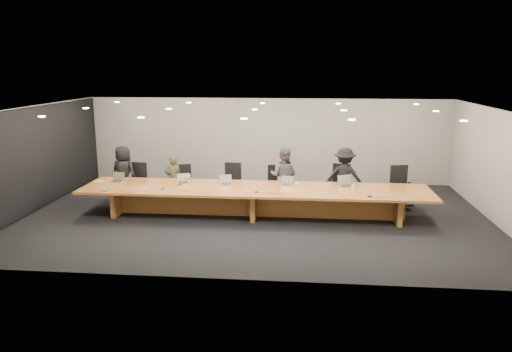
{
  "coord_description": "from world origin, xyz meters",
  "views": [
    {
      "loc": [
        1.27,
        -12.46,
        3.84
      ],
      "look_at": [
        0.0,
        0.3,
        1.0
      ],
      "focal_mm": 35.0,
      "sensor_mm": 36.0,
      "label": 1
    }
  ],
  "objects": [
    {
      "name": "lime_gadget",
      "position": [
        -4.36,
        0.34,
        0.77
      ],
      "size": [
        0.16,
        0.12,
        0.02
      ],
      "primitive_type": "cube",
      "rotation": [
        0.0,
        0.0,
        -0.3
      ],
      "color": "#50B831",
      "rests_on": "notepad"
    },
    {
      "name": "person_a",
      "position": [
        -3.95,
        1.2,
        0.8
      ],
      "size": [
        0.88,
        0.69,
        1.6
      ],
      "primitive_type": "imported",
      "rotation": [
        0.0,
        0.0,
        2.89
      ],
      "color": "black",
      "rests_on": "ground"
    },
    {
      "name": "person_d",
      "position": [
        2.38,
        1.22,
        0.82
      ],
      "size": [
        1.13,
        0.74,
        1.64
      ],
      "primitive_type": "imported",
      "rotation": [
        0.0,
        0.0,
        3.02
      ],
      "color": "black",
      "rests_on": "ground"
    },
    {
      "name": "person_c",
      "position": [
        0.7,
        1.17,
        0.82
      ],
      "size": [
        0.93,
        0.81,
        1.64
      ],
      "primitive_type": "imported",
      "rotation": [
        0.0,
        0.0,
        2.87
      ],
      "color": "#4F4F51",
      "rests_on": "ground"
    },
    {
      "name": "chair_right",
      "position": [
        2.25,
        1.18,
        0.59
      ],
      "size": [
        0.74,
        0.74,
        1.19
      ],
      "primitive_type": null,
      "rotation": [
        0.0,
        0.0,
        -0.26
      ],
      "color": "black",
      "rests_on": "ground"
    },
    {
      "name": "chair_mid_right",
      "position": [
        0.44,
        1.33,
        0.54
      ],
      "size": [
        0.56,
        0.56,
        1.09
      ],
      "primitive_type": null,
      "rotation": [
        0.0,
        0.0,
        -0.01
      ],
      "color": "black",
      "rests_on": "ground"
    },
    {
      "name": "mic_center",
      "position": [
        0.08,
        -0.46,
        0.76
      ],
      "size": [
        0.13,
        0.13,
        0.03
      ],
      "primitive_type": "cone",
      "rotation": [
        0.0,
        0.0,
        -0.14
      ],
      "color": "black",
      "rests_on": "conference_table"
    },
    {
      "name": "conference_table",
      "position": [
        0.0,
        0.0,
        0.52
      ],
      "size": [
        9.0,
        1.8,
        0.75
      ],
      "color": "brown",
      "rests_on": "ground"
    },
    {
      "name": "laptop_c",
      "position": [
        -0.78,
        0.28,
        0.88
      ],
      "size": [
        0.39,
        0.35,
        0.26
      ],
      "primitive_type": null,
      "rotation": [
        0.0,
        0.0,
        0.42
      ],
      "color": "#C0AD93",
      "rests_on": "conference_table"
    },
    {
      "name": "amber_mug",
      "position": [
        -2.01,
        0.1,
        0.79
      ],
      "size": [
        0.07,
        0.07,
        0.09
      ],
      "primitive_type": "cylinder",
      "rotation": [
        0.0,
        0.0,
        0.05
      ],
      "color": "brown",
      "rests_on": "conference_table"
    },
    {
      "name": "mic_left",
      "position": [
        -2.35,
        -0.36,
        0.76
      ],
      "size": [
        0.14,
        0.14,
        0.03
      ],
      "primitive_type": "cone",
      "rotation": [
        0.0,
        0.0,
        0.34
      ],
      "color": "black",
      "rests_on": "conference_table"
    },
    {
      "name": "left_wall_panel",
      "position": [
        -5.94,
        0.0,
        1.37
      ],
      "size": [
        0.08,
        7.84,
        2.74
      ],
      "primitive_type": "cube",
      "color": "black",
      "rests_on": "ground"
    },
    {
      "name": "laptop_e",
      "position": [
        2.37,
        0.4,
        0.9
      ],
      "size": [
        0.44,
        0.39,
        0.29
      ],
      "primitive_type": null,
      "rotation": [
        0.0,
        0.0,
        0.39
      ],
      "color": "tan",
      "rests_on": "conference_table"
    },
    {
      "name": "ground",
      "position": [
        0.0,
        0.0,
        0.0
      ],
      "size": [
        12.0,
        12.0,
        0.0
      ],
      "primitive_type": "plane",
      "color": "black",
      "rests_on": "ground"
    },
    {
      "name": "chair_far_left",
      "position": [
        -3.57,
        1.19,
        0.56
      ],
      "size": [
        0.62,
        0.62,
        1.11
      ],
      "primitive_type": null,
      "rotation": [
        0.0,
        0.0,
        -0.1
      ],
      "color": "black",
      "rests_on": "ground"
    },
    {
      "name": "laptop_b",
      "position": [
        -1.95,
        0.32,
        0.88
      ],
      "size": [
        0.4,
        0.35,
        0.26
      ],
      "primitive_type": null,
      "rotation": [
        0.0,
        0.0,
        0.39
      ],
      "color": "#B9AD8D",
      "rests_on": "conference_table"
    },
    {
      "name": "paper_cup_near",
      "position": [
        1.07,
        0.29,
        0.8
      ],
      "size": [
        0.11,
        0.11,
        0.1
      ],
      "primitive_type": "cone",
      "rotation": [
        0.0,
        0.0,
        -0.28
      ],
      "color": "silver",
      "rests_on": "conference_table"
    },
    {
      "name": "laptop_a",
      "position": [
        -3.81,
        0.32,
        0.88
      ],
      "size": [
        0.36,
        0.28,
        0.26
      ],
      "primitive_type": null,
      "rotation": [
        0.0,
        0.0,
        -0.13
      ],
      "color": "tan",
      "rests_on": "conference_table"
    },
    {
      "name": "paper_cup_far",
      "position": [
        2.52,
        0.11,
        0.8
      ],
      "size": [
        0.09,
        0.09,
        0.1
      ],
      "primitive_type": "cone",
      "rotation": [
        0.0,
        0.0,
        -0.0
      ],
      "color": "white",
      "rests_on": "conference_table"
    },
    {
      "name": "notepad",
      "position": [
        -4.35,
        0.35,
        0.76
      ],
      "size": [
        0.25,
        0.21,
        0.01
      ],
      "primitive_type": "cube",
      "rotation": [
        0.0,
        0.0,
        -0.15
      ],
      "color": "white",
      "rests_on": "conference_table"
    },
    {
      "name": "water_bottle",
      "position": [
        -1.81,
        0.32,
        0.87
      ],
      "size": [
        0.1,
        0.1,
        0.25
      ],
      "primitive_type": "cylinder",
      "rotation": [
        0.0,
        0.0,
        0.27
      ],
      "color": "#ACBCB7",
      "rests_on": "conference_table"
    },
    {
      "name": "chair_left",
      "position": [
        -2.19,
        1.35,
        0.53
      ],
      "size": [
        0.68,
        0.68,
        1.05
      ],
      "primitive_type": null,
      "rotation": [
        0.0,
        0.0,
        0.32
      ],
      "color": "black",
      "rests_on": "ground"
    },
    {
      "name": "chair_far_right",
      "position": [
        3.94,
        1.19,
        0.59
      ],
      "size": [
        0.72,
        0.72,
        1.18
      ],
      "primitive_type": null,
      "rotation": [
        0.0,
        0.0,
        0.23
      ],
      "color": "black",
      "rests_on": "ground"
    },
    {
      "name": "mic_right",
      "position": [
        2.85,
        -0.62,
        0.77
      ],
      "size": [
        0.17,
        0.17,
        0.03
      ],
      "primitive_type": "cone",
      "rotation": [
        0.0,
        0.0,
        -0.34
      ],
      "color": "black",
      "rests_on": "conference_table"
    },
    {
      "name": "av_box",
      "position": [
        -3.72,
        -0.68,
        0.77
      ],
      "size": [
        0.24,
        0.2,
        0.03
      ],
      "primitive_type": "cube",
      "rotation": [
        0.0,
        0.0,
        -0.3
      ],
      "color": "#A1A1A6",
      "rests_on": "conference_table"
    },
    {
      "name": "back_wall",
      "position": [
        0.0,
        4.0,
        1.4
      ],
      "size": [
        12.0,
        0.02,
        2.8
      ],
      "primitive_type": "cube",
      "color": "#B6B2A6",
      "rests_on": "ground"
    },
    {
      "name": "person_b",
      "position": [
        -2.49,
        1.22,
        0.66
      ],
      "size": [
        0.56,
        0.45,
        1.33
      ],
      "primitive_type": "imported",
      "rotation": [
        0.0,
        0.0,
        3.46
      ],
      "color": "#35351D",
      "rests_on": "ground"
    },
    {
      "name": "chair_mid_left",
      "position": [
        -0.8,
        1.26,
        0.57
      ],
      "size": [
        0.63,
        0.63,
        1.15
      ],
      "primitive_type": null,
      "rotation": [
        0.0,
        0.0,
        -0.08
      ],
      "color": "black",
      "rests_on": "ground"
    },
    {
      "name": "laptop_d",
      "position": [
        0.8,
        0.4,
        0.87
      ],
      "size": [
        0.33,
        0.27,
        0.24
      ],
      "primitive_type": null,
      "rotation": [
        0.0,
        0.0,
        -0.16
      ],
      "color": "tan",
      "rests_on": "conference_table"
    }
  ]
}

